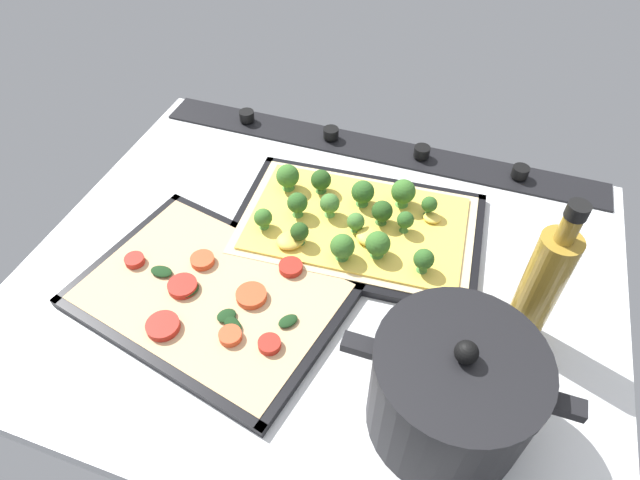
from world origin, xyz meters
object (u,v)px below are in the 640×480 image
object	(u,v)px
baking_tray_front	(357,229)
oil_bottle	(540,287)
broccoli_pizza	(354,221)
cooking_pot	(452,391)
veggie_pizza_back	(211,293)
baking_tray_back	(212,295)

from	to	relation	value
baking_tray_front	oil_bottle	xyz separation A→B (cm)	(-25.33, 10.95, 9.24)
broccoli_pizza	cooking_pot	world-z (taller)	cooking_pot
baking_tray_front	veggie_pizza_back	bearing A→B (deg)	51.43
baking_tray_front	oil_bottle	size ratio (longest dim) A/B	1.69
cooking_pot	oil_bottle	size ratio (longest dim) A/B	1.08
broccoli_pizza	baking_tray_front	bearing A→B (deg)	-158.96
cooking_pot	oil_bottle	xyz separation A→B (cm)	(-7.39, -14.94, 2.91)
broccoli_pizza	oil_bottle	size ratio (longest dim) A/B	1.58
oil_bottle	broccoli_pizza	bearing A→B (deg)	-22.72
veggie_pizza_back	cooking_pot	world-z (taller)	cooking_pot
baking_tray_front	veggie_pizza_back	distance (cm)	24.33
veggie_pizza_back	oil_bottle	world-z (taller)	oil_bottle
baking_tray_front	cooking_pot	distance (cm)	32.13
broccoli_pizza	baking_tray_back	size ratio (longest dim) A/B	0.91
baking_tray_front	oil_bottle	distance (cm)	29.10
broccoli_pizza	baking_tray_back	distance (cm)	23.96
broccoli_pizza	oil_bottle	bearing A→B (deg)	157.28
broccoli_pizza	oil_bottle	xyz separation A→B (cm)	(-25.76, 10.79, 7.42)
broccoli_pizza	cooking_pot	size ratio (longest dim) A/B	1.47
baking_tray_front	broccoli_pizza	distance (cm)	1.88
broccoli_pizza	veggie_pizza_back	xyz separation A→B (cm)	(14.73, 18.85, -1.10)
baking_tray_front	baking_tray_back	distance (cm)	24.29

